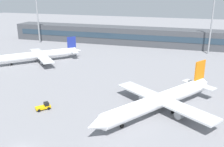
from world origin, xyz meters
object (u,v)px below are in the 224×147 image
at_px(airplane_near, 159,101).
at_px(baggage_tug_yellow, 44,106).
at_px(floodlight_tower_west, 38,16).
at_px(floodlight_tower_east, 212,21).
at_px(airplane_mid, 38,55).

xyz_separation_m(airplane_near, baggage_tug_yellow, (-27.45, -6.84, -2.31)).
xyz_separation_m(airplane_near, floodlight_tower_west, (-73.83, 64.72, 11.37)).
relative_size(airplane_near, baggage_tug_yellow, 9.72).
bearing_deg(floodlight_tower_west, airplane_near, -41.24).
distance_m(airplane_near, floodlight_tower_east, 68.27).
height_order(baggage_tug_yellow, floodlight_tower_east, floodlight_tower_east).
height_order(airplane_mid, baggage_tug_yellow, airplane_mid).
relative_size(airplane_mid, floodlight_tower_east, 1.09).
relative_size(airplane_near, floodlight_tower_east, 1.35).
distance_m(floodlight_tower_west, floodlight_tower_east, 88.16).
height_order(airplane_near, floodlight_tower_east, floodlight_tower_east).
bearing_deg(airplane_near, floodlight_tower_east, 77.69).
bearing_deg(airplane_near, airplane_mid, 149.96).
relative_size(baggage_tug_yellow, floodlight_tower_east, 0.14).
relative_size(floodlight_tower_west, floodlight_tower_east, 0.95).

